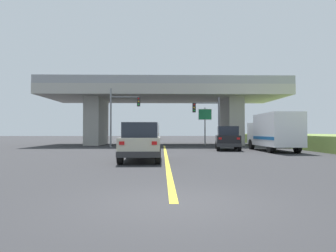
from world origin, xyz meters
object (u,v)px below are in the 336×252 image
(suv_lead, at_px, (141,142))
(traffic_signal_nearside, at_px, (210,115))
(traffic_signal_farside, at_px, (120,111))
(suv_crossing, at_px, (227,138))
(box_truck, at_px, (274,132))
(semi_truck_distant, at_px, (153,131))
(highway_sign, at_px, (205,118))

(suv_lead, relative_size, traffic_signal_nearside, 0.92)
(traffic_signal_nearside, relative_size, traffic_signal_farside, 0.84)
(suv_crossing, height_order, box_truck, box_truck)
(box_truck, bearing_deg, suv_crossing, 151.62)
(semi_truck_distant, bearing_deg, box_truck, -74.62)
(suv_crossing, relative_size, box_truck, 0.69)
(suv_lead, xyz_separation_m, box_truck, (10.06, 7.80, 0.56))
(box_truck, bearing_deg, highway_sign, 112.66)
(suv_lead, distance_m, semi_truck_distant, 46.98)
(suv_lead, height_order, semi_truck_distant, semi_truck_distant)
(box_truck, distance_m, highway_sign, 10.78)
(traffic_signal_nearside, bearing_deg, semi_truck_distant, 101.42)
(highway_sign, bearing_deg, semi_truck_distant, 102.81)
(suv_lead, xyz_separation_m, highway_sign, (5.95, 17.64, 2.11))
(suv_crossing, height_order, semi_truck_distant, semi_truck_distant)
(box_truck, xyz_separation_m, traffic_signal_nearside, (-4.15, 6.36, 1.66))
(traffic_signal_nearside, height_order, semi_truck_distant, traffic_signal_nearside)
(traffic_signal_nearside, xyz_separation_m, highway_sign, (0.04, 3.48, -0.12))
(highway_sign, bearing_deg, suv_crossing, -84.57)
(suv_lead, bearing_deg, box_truck, 37.79)
(suv_lead, relative_size, highway_sign, 1.09)
(suv_crossing, height_order, highway_sign, highway_sign)
(box_truck, relative_size, semi_truck_distant, 0.92)
(suv_lead, height_order, traffic_signal_farside, traffic_signal_farside)
(box_truck, xyz_separation_m, traffic_signal_farside, (-13.23, 6.91, 2.16))
(suv_lead, bearing_deg, highway_sign, 71.37)
(suv_lead, height_order, highway_sign, highway_sign)
(suv_lead, relative_size, box_truck, 0.68)
(suv_crossing, distance_m, highway_sign, 8.35)
(suv_lead, relative_size, suv_crossing, 1.00)
(box_truck, xyz_separation_m, semi_truck_distant, (-10.78, 39.17, 0.08))
(box_truck, relative_size, highway_sign, 1.60)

